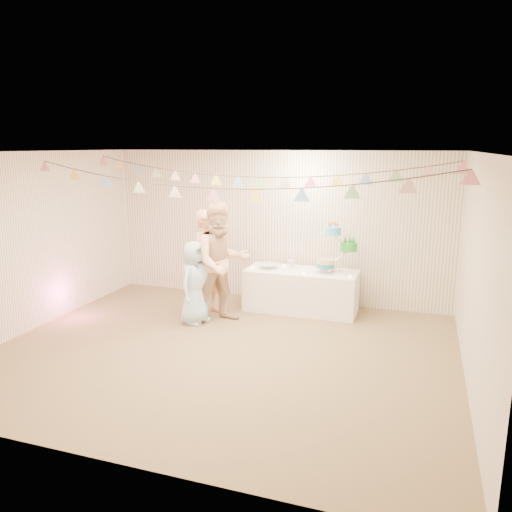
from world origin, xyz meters
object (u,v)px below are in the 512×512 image
(cake_stand, at_px, (336,245))
(person_child, at_px, (195,282))
(table, at_px, (301,290))
(person_adult_a, at_px, (208,263))
(person_adult_b, at_px, (222,263))

(cake_stand, xyz_separation_m, person_child, (-1.95, -1.13, -0.49))
(table, xyz_separation_m, person_child, (-1.40, -1.08, 0.30))
(cake_stand, height_order, person_child, cake_stand)
(cake_stand, distance_m, person_adult_a, 2.07)
(table, distance_m, person_adult_a, 1.60)
(person_adult_a, relative_size, person_child, 1.33)
(table, relative_size, person_adult_b, 0.98)
(cake_stand, xyz_separation_m, person_adult_b, (-1.58, -0.95, -0.20))
(person_adult_a, xyz_separation_m, person_child, (-0.02, -0.46, -0.21))
(person_child, bearing_deg, table, -41.30)
(table, bearing_deg, person_adult_b, -139.05)
(cake_stand, bearing_deg, person_adult_a, -160.77)
(table, distance_m, person_adult_b, 1.49)
(person_adult_b, height_order, person_child, person_adult_b)
(person_adult_b, bearing_deg, person_child, 163.21)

